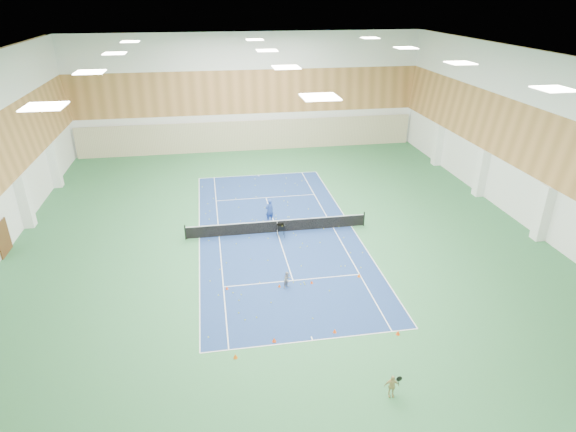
{
  "coord_description": "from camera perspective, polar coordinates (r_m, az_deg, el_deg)",
  "views": [
    {
      "loc": [
        -4.33,
        -30.23,
        15.64
      ],
      "look_at": [
        0.51,
        -1.63,
        2.0
      ],
      "focal_mm": 30.0,
      "sensor_mm": 36.0,
      "label": 1
    }
  ],
  "objects": [
    {
      "name": "cone_svc_d",
      "position": [
        29.43,
        8.43,
        -6.95
      ],
      "size": [
        0.22,
        0.22,
        0.24
      ],
      "primitive_type": "cone",
      "color": "#DF580B",
      "rests_on": "ground"
    },
    {
      "name": "tennis_balls_scatter",
      "position": [
        34.29,
        -1.29,
        -1.87
      ],
      "size": [
        10.57,
        22.77,
        0.07
      ],
      "primitive_type": null,
      "color": "#B8CF23",
      "rests_on": "ground"
    },
    {
      "name": "ceiling_light_grid",
      "position": [
        30.77,
        -1.51,
        18.23
      ],
      "size": [
        21.4,
        25.4,
        0.06
      ],
      "primitive_type": null,
      "color": "white",
      "rests_on": "room_shell"
    },
    {
      "name": "child_apron",
      "position": [
        21.91,
        12.18,
        -19.1
      ],
      "size": [
        0.67,
        0.35,
        1.1
      ],
      "primitive_type": "imported",
      "rotation": [
        0.0,
        0.0,
        -0.14
      ],
      "color": "tan",
      "rests_on": "ground"
    },
    {
      "name": "cone_base_c",
      "position": [
        24.99,
        5.56,
        -13.39
      ],
      "size": [
        0.2,
        0.2,
        0.22
      ],
      "primitive_type": "cone",
      "color": "#FC4E0D",
      "rests_on": "ground"
    },
    {
      "name": "tennis_net",
      "position": [
        34.07,
        -1.3,
        -1.12
      ],
      "size": [
        12.8,
        0.1,
        1.1
      ],
      "primitive_type": null,
      "color": "black",
      "rests_on": "ground"
    },
    {
      "name": "cone_svc_c",
      "position": [
        28.57,
        2.85,
        -7.81
      ],
      "size": [
        0.18,
        0.18,
        0.2
      ],
      "primitive_type": "cone",
      "color": "#F7440D",
      "rests_on": "ground"
    },
    {
      "name": "cone_svc_b",
      "position": [
        28.21,
        -1.03,
        -8.25
      ],
      "size": [
        0.18,
        0.18,
        0.2
      ],
      "primitive_type": "cone",
      "color": "#D84E0B",
      "rests_on": "ground"
    },
    {
      "name": "back_curtain",
      "position": [
        52.1,
        -4.54,
        9.47
      ],
      "size": [
        35.4,
        0.16,
        3.2
      ],
      "primitive_type": "cube",
      "color": "#C6B793",
      "rests_on": "ground"
    },
    {
      "name": "court_surface",
      "position": [
        34.31,
        -1.29,
        -1.93
      ],
      "size": [
        10.97,
        23.77,
        0.01
      ],
      "primitive_type": "cube",
      "color": "navy",
      "rests_on": "ground"
    },
    {
      "name": "child_court",
      "position": [
        27.98,
        -0.07,
        -7.56
      ],
      "size": [
        0.63,
        0.61,
        1.02
      ],
      "primitive_type": "imported",
      "rotation": [
        0.0,
        0.0,
        0.66
      ],
      "color": "gray",
      "rests_on": "ground"
    },
    {
      "name": "ground",
      "position": [
        34.32,
        -1.29,
        -1.94
      ],
      "size": [
        40.0,
        40.0,
        0.0
      ],
      "primitive_type": "plane",
      "color": "#2E6B3E",
      "rests_on": "ground"
    },
    {
      "name": "ball_cart",
      "position": [
        33.46,
        -0.85,
        -1.76
      ],
      "size": [
        0.57,
        0.57,
        0.96
      ],
      "primitive_type": null,
      "rotation": [
        0.0,
        0.0,
        0.03
      ],
      "color": "black",
      "rests_on": "ground"
    },
    {
      "name": "door_left_b",
      "position": [
        36.2,
        -30.65,
        -2.28
      ],
      "size": [
        0.08,
        1.8,
        2.2
      ],
      "primitive_type": "cube",
      "color": "#593319",
      "rests_on": "ground"
    },
    {
      "name": "coach",
      "position": [
        35.53,
        -2.21,
        0.65
      ],
      "size": [
        0.77,
        0.65,
        1.79
      ],
      "primitive_type": "imported",
      "rotation": [
        0.0,
        0.0,
        3.54
      ],
      "color": "#21419B",
      "rests_on": "ground"
    },
    {
      "name": "cone_base_a",
      "position": [
        23.59,
        -6.26,
        -16.17
      ],
      "size": [
        0.21,
        0.21,
        0.23
      ],
      "primitive_type": "cone",
      "color": "#F55F0C",
      "rests_on": "ground"
    },
    {
      "name": "cone_svc_a",
      "position": [
        28.25,
        -7.25,
        -8.44
      ],
      "size": [
        0.17,
        0.17,
        0.19
      ],
      "primitive_type": "cone",
      "color": "#EC3C0C",
      "rests_on": "ground"
    },
    {
      "name": "room_shell",
      "position": [
        32.03,
        -1.39,
        7.66
      ],
      "size": [
        36.0,
        40.0,
        12.0
      ],
      "primitive_type": null,
      "color": "white",
      "rests_on": "ground"
    },
    {
      "name": "wood_cladding",
      "position": [
        31.48,
        -1.43,
        11.13
      ],
      "size": [
        36.0,
        40.0,
        8.0
      ],
      "primitive_type": null,
      "color": "#B27A42",
      "rests_on": "room_shell"
    },
    {
      "name": "cone_base_b",
      "position": [
        24.34,
        -1.65,
        -14.45
      ],
      "size": [
        0.22,
        0.22,
        0.24
      ],
      "primitive_type": "cone",
      "color": "#EF430C",
      "rests_on": "ground"
    },
    {
      "name": "cone_base_d",
      "position": [
        25.37,
        12.91,
        -13.32
      ],
      "size": [
        0.21,
        0.21,
        0.23
      ],
      "primitive_type": "cone",
      "color": "#FF460D",
      "rests_on": "ground"
    }
  ]
}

